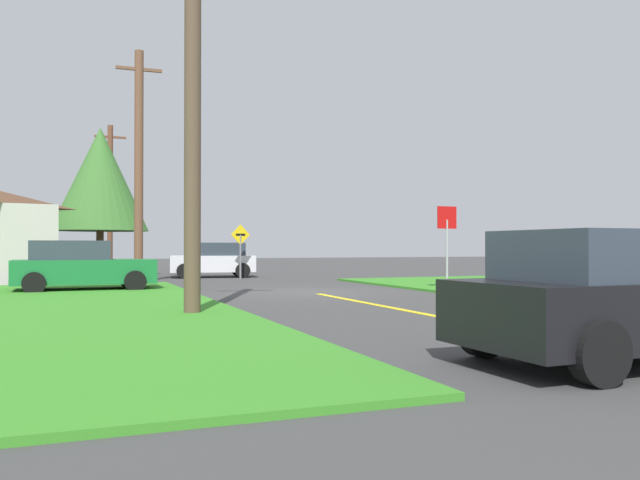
% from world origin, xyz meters
% --- Properties ---
extents(ground_plane, '(120.00, 120.00, 0.00)m').
position_xyz_m(ground_plane, '(0.00, 0.00, 0.00)').
color(ground_plane, '#3C3C3C').
extents(grass_verge_right, '(12.00, 20.00, 0.08)m').
position_xyz_m(grass_verge_right, '(9.57, -4.00, 0.04)').
color(grass_verge_right, '#368324').
rests_on(grass_verge_right, ground).
extents(lane_stripe_center, '(0.20, 14.00, 0.01)m').
position_xyz_m(lane_stripe_center, '(0.00, -8.00, 0.01)').
color(lane_stripe_center, yellow).
rests_on(lane_stripe_center, ground).
extents(stop_sign, '(0.72, 0.07, 2.73)m').
position_xyz_m(stop_sign, '(4.30, -1.36, 1.91)').
color(stop_sign, '#9EA0A8').
rests_on(stop_sign, ground).
extents(car_approaching_junction, '(4.07, 2.42, 1.62)m').
position_xyz_m(car_approaching_junction, '(-0.71, 10.69, 0.80)').
color(car_approaching_junction, silver).
rests_on(car_approaching_junction, ground).
extents(parked_car_near_building, '(4.29, 2.10, 1.62)m').
position_xyz_m(parked_car_near_building, '(-6.67, 2.71, 0.81)').
color(parked_car_near_building, '#196B33').
rests_on(parked_car_near_building, ground).
extents(car_behind_on_main_road, '(4.48, 2.21, 1.62)m').
position_xyz_m(car_behind_on_main_road, '(-0.56, -13.01, 0.81)').
color(car_behind_on_main_road, black).
rests_on(car_behind_on_main_road, ground).
extents(utility_pole_near, '(1.80, 0.34, 8.91)m').
position_xyz_m(utility_pole_near, '(-4.64, -5.81, 4.55)').
color(utility_pole_near, brown).
rests_on(utility_pole_near, ground).
extents(utility_pole_mid, '(1.80, 0.35, 9.30)m').
position_xyz_m(utility_pole_mid, '(-4.45, 7.44, 4.73)').
color(utility_pole_mid, brown).
rests_on(utility_pole_mid, ground).
extents(utility_pole_far, '(1.80, 0.32, 8.62)m').
position_xyz_m(utility_pole_far, '(-4.84, 20.68, 4.42)').
color(utility_pole_far, brown).
rests_on(utility_pole_far, ground).
extents(direction_sign, '(0.90, 0.18, 2.42)m').
position_xyz_m(direction_sign, '(0.04, 8.72, 1.50)').
color(direction_sign, slate).
rests_on(direction_sign, ground).
extents(oak_tree_left, '(4.64, 4.64, 7.32)m').
position_xyz_m(oak_tree_left, '(-5.65, 14.19, 4.76)').
color(oak_tree_left, brown).
rests_on(oak_tree_left, ground).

